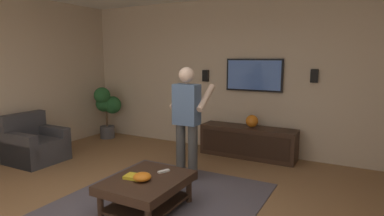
# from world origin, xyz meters

# --- Properties ---
(wall_back_tv) EXTENTS (0.10, 6.92, 2.86)m
(wall_back_tv) POSITION_xyz_m (3.21, 0.00, 1.43)
(wall_back_tv) COLOR #C6B299
(wall_back_tv) RESTS_ON ground
(area_rug) EXTENTS (2.56, 2.31, 0.01)m
(area_rug) POSITION_xyz_m (0.53, 0.07, 0.01)
(area_rug) COLOR #514C56
(area_rug) RESTS_ON ground
(armchair) EXTENTS (0.81, 0.82, 0.82)m
(armchair) POSITION_xyz_m (0.88, 2.85, 0.28)
(armchair) COLOR #38383D
(armchair) RESTS_ON ground
(coffee_table) EXTENTS (1.00, 0.80, 0.40)m
(coffee_table) POSITION_xyz_m (0.33, 0.07, 0.30)
(coffee_table) COLOR #332116
(coffee_table) RESTS_ON ground
(media_console) EXTENTS (0.45, 1.70, 0.55)m
(media_console) POSITION_xyz_m (2.87, -0.28, 0.28)
(media_console) COLOR #332116
(media_console) RESTS_ON ground
(tv) EXTENTS (0.05, 1.04, 0.58)m
(tv) POSITION_xyz_m (3.11, -0.28, 1.46)
(tv) COLOR black
(person_standing) EXTENTS (0.53, 0.53, 1.64)m
(person_standing) POSITION_xyz_m (1.44, 0.16, 0.93)
(person_standing) COLOR #3F3F3F
(person_standing) RESTS_ON ground
(potted_plant_tall) EXTENTS (0.56, 0.50, 1.14)m
(potted_plant_tall) POSITION_xyz_m (2.71, 2.90, 0.71)
(potted_plant_tall) COLOR #4C4C51
(potted_plant_tall) RESTS_ON ground
(bowl) EXTENTS (0.21, 0.21, 0.09)m
(bowl) POSITION_xyz_m (0.24, 0.07, 0.45)
(bowl) COLOR orange
(bowl) RESTS_ON coffee_table
(remote_white) EXTENTS (0.15, 0.10, 0.02)m
(remote_white) POSITION_xyz_m (0.59, 0.01, 0.41)
(remote_white) COLOR white
(remote_white) RESTS_ON coffee_table
(book) EXTENTS (0.19, 0.24, 0.04)m
(book) POSITION_xyz_m (0.26, 0.20, 0.42)
(book) COLOR gold
(book) RESTS_ON coffee_table
(vase_round) EXTENTS (0.22, 0.22, 0.22)m
(vase_round) POSITION_xyz_m (2.88, -0.35, 0.66)
(vase_round) COLOR orange
(vase_round) RESTS_ON media_console
(wall_speaker_left) EXTENTS (0.06, 0.12, 0.22)m
(wall_speaker_left) POSITION_xyz_m (3.13, -1.31, 1.47)
(wall_speaker_left) COLOR black
(wall_speaker_right) EXTENTS (0.06, 0.12, 0.22)m
(wall_speaker_right) POSITION_xyz_m (3.13, 0.69, 1.42)
(wall_speaker_right) COLOR black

